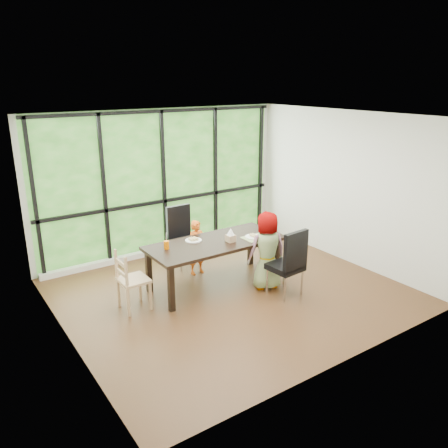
# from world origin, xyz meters

# --- Properties ---
(ground) EXTENTS (5.00, 5.00, 0.00)m
(ground) POSITION_xyz_m (0.00, 0.00, 0.00)
(ground) COLOR black
(ground) RESTS_ON ground
(back_wall) EXTENTS (5.00, 0.00, 5.00)m
(back_wall) POSITION_xyz_m (0.00, 2.25, 1.35)
(back_wall) COLOR silver
(back_wall) RESTS_ON ground
(foliage_backdrop) EXTENTS (4.80, 0.02, 2.65)m
(foliage_backdrop) POSITION_xyz_m (0.00, 2.23, 1.35)
(foliage_backdrop) COLOR #204D15
(foliage_backdrop) RESTS_ON back_wall
(window_mullions) EXTENTS (4.80, 0.06, 2.65)m
(window_mullions) POSITION_xyz_m (0.00, 2.19, 1.35)
(window_mullions) COLOR black
(window_mullions) RESTS_ON back_wall
(window_sill) EXTENTS (4.80, 0.12, 0.10)m
(window_sill) POSITION_xyz_m (0.00, 2.15, 0.05)
(window_sill) COLOR silver
(window_sill) RESTS_ON ground
(dining_table) EXTENTS (2.24, 1.04, 0.75)m
(dining_table) POSITION_xyz_m (-0.06, 0.36, 0.38)
(dining_table) COLOR black
(dining_table) RESTS_ON ground
(chair_window_leather) EXTENTS (0.47, 0.47, 1.08)m
(chair_window_leather) POSITION_xyz_m (-0.08, 1.32, 0.54)
(chair_window_leather) COLOR black
(chair_window_leather) RESTS_ON ground
(chair_interior_leather) EXTENTS (0.50, 0.50, 1.08)m
(chair_interior_leather) POSITION_xyz_m (0.64, -0.52, 0.54)
(chair_interior_leather) COLOR black
(chair_interior_leather) RESTS_ON ground
(chair_end_beech) EXTENTS (0.40, 0.42, 0.90)m
(chair_end_beech) POSITION_xyz_m (-1.46, 0.37, 0.45)
(chair_end_beech) COLOR tan
(chair_end_beech) RESTS_ON ground
(child_toddler) EXTENTS (0.36, 0.25, 0.95)m
(child_toddler) POSITION_xyz_m (-0.06, 0.93, 0.47)
(child_toddler) COLOR #D85815
(child_toddler) RESTS_ON ground
(child_older) EXTENTS (0.70, 0.56, 1.26)m
(child_older) POSITION_xyz_m (0.59, -0.17, 0.63)
(child_older) COLOR slate
(child_older) RESTS_ON ground
(placemat) EXTENTS (0.41, 0.30, 0.01)m
(placemat) POSITION_xyz_m (0.58, 0.14, 0.75)
(placemat) COLOR tan
(placemat) RESTS_ON dining_table
(plate_far) EXTENTS (0.26, 0.26, 0.02)m
(plate_far) POSITION_xyz_m (-0.33, 0.58, 0.76)
(plate_far) COLOR white
(plate_far) RESTS_ON dining_table
(plate_near) EXTENTS (0.27, 0.27, 0.02)m
(plate_near) POSITION_xyz_m (0.56, 0.18, 0.76)
(plate_near) COLOR white
(plate_near) RESTS_ON dining_table
(orange_cup) EXTENTS (0.08, 0.08, 0.13)m
(orange_cup) POSITION_xyz_m (-0.84, 0.51, 0.81)
(orange_cup) COLOR orange
(orange_cup) RESTS_ON dining_table
(green_cup) EXTENTS (0.07, 0.07, 0.12)m
(green_cup) POSITION_xyz_m (0.84, 0.11, 0.81)
(green_cup) COLOR green
(green_cup) RESTS_ON dining_table
(white_mug) EXTENTS (0.09, 0.09, 0.10)m
(white_mug) POSITION_xyz_m (0.96, 0.41, 0.80)
(white_mug) COLOR white
(white_mug) RESTS_ON dining_table
(tissue_box) EXTENTS (0.13, 0.13, 0.11)m
(tissue_box) POSITION_xyz_m (0.14, 0.22, 0.81)
(tissue_box) COLOR tan
(tissue_box) RESTS_ON dining_table
(crepe_rolls_far) EXTENTS (0.15, 0.12, 0.04)m
(crepe_rolls_far) POSITION_xyz_m (-0.33, 0.58, 0.78)
(crepe_rolls_far) COLOR tan
(crepe_rolls_far) RESTS_ON plate_far
(crepe_rolls_near) EXTENTS (0.10, 0.12, 0.04)m
(crepe_rolls_near) POSITION_xyz_m (0.56, 0.18, 0.78)
(crepe_rolls_near) COLOR tan
(crepe_rolls_near) RESTS_ON plate_near
(straw_white) EXTENTS (0.01, 0.04, 0.20)m
(straw_white) POSITION_xyz_m (-0.84, 0.51, 0.92)
(straw_white) COLOR white
(straw_white) RESTS_ON orange_cup
(straw_pink) EXTENTS (0.01, 0.04, 0.20)m
(straw_pink) POSITION_xyz_m (0.84, 0.11, 0.91)
(straw_pink) COLOR pink
(straw_pink) RESTS_ON green_cup
(tissue) EXTENTS (0.12, 0.12, 0.11)m
(tissue) POSITION_xyz_m (0.14, 0.22, 0.92)
(tissue) COLOR white
(tissue) RESTS_ON tissue_box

